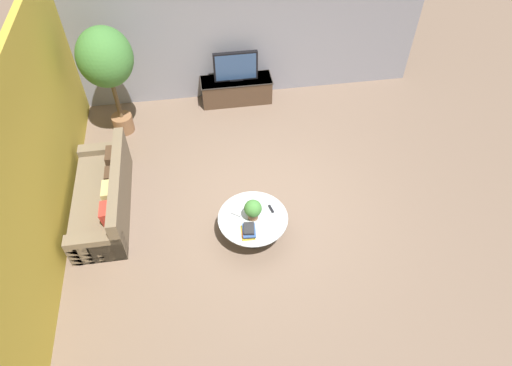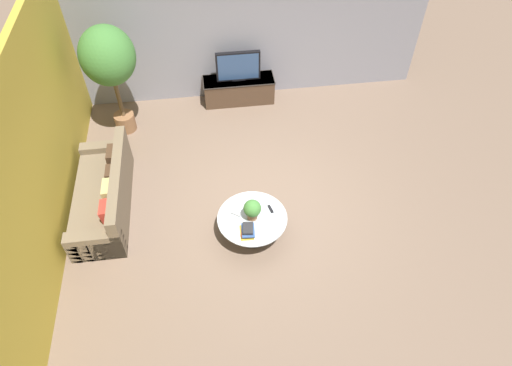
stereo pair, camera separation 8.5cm
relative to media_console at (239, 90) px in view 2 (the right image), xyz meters
The scene contains 12 objects.
ground_plane 2.95m from the media_console, 87.92° to the right, with size 24.00×24.00×0.00m, color brown.
back_wall_stone 1.27m from the media_console, 71.56° to the left, with size 7.40×0.12×3.00m, color gray.
side_wall_left 4.35m from the media_console, 139.01° to the right, with size 0.12×7.40×3.00m, color gold.
media_console is the anchor object (origin of this frame).
television 0.56m from the media_console, 90.00° to the right, with size 0.89×0.13×0.63m.
coffee_table 3.51m from the media_console, 92.73° to the right, with size 1.09×1.09×0.40m.
couch_by_wall 3.64m from the media_console, 133.79° to the right, with size 0.84×2.17×0.84m.
potted_palm_tall 2.73m from the media_console, 165.16° to the right, with size 0.97×0.97×2.20m.
potted_plant_tabletop 3.52m from the media_console, 92.69° to the right, with size 0.27×0.27×0.36m.
book_stack 3.80m from the media_console, 94.18° to the right, with size 0.22×0.29×0.14m.
remote_black 3.38m from the media_console, 87.61° to the right, with size 0.04×0.16×0.02m, color black.
remote_silver 3.43m from the media_console, 97.02° to the right, with size 0.04×0.16×0.02m, color gray.
Camera 2 is at (-0.80, -4.91, 6.00)m, focal length 32.00 mm.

